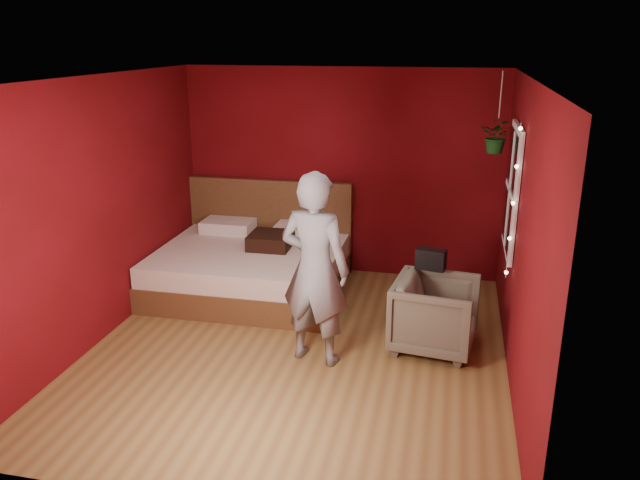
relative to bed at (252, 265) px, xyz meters
The scene contains 10 objects.
floor 1.69m from the bed, 56.42° to the right, with size 4.50×4.50×0.00m, color olive.
room_walls 2.15m from the bed, 56.42° to the right, with size 4.04×4.54×2.62m.
window 3.16m from the bed, ahead, with size 0.05×0.97×1.27m.
fairy_lights 3.26m from the bed, 19.43° to the right, with size 0.04×0.04×1.45m.
bed is the anchor object (origin of this frame).
person 2.01m from the bed, 53.84° to the right, with size 0.67×0.44×1.83m, color slate.
armchair 2.48m from the bed, 25.96° to the right, with size 0.77×0.79×0.72m, color #6B6854.
handbag 2.35m from the bed, 20.17° to the right, with size 0.29×0.15×0.21m, color black.
throw_pillow 0.39m from the bed, ahead, with size 0.49×0.49×0.17m, color black.
hanging_plant 3.19m from the bed, ahead, with size 0.41×0.37×0.86m.
Camera 1 is at (1.40, -5.36, 2.95)m, focal length 35.00 mm.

